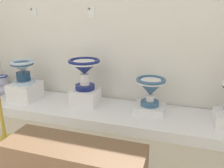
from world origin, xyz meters
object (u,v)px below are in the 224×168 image
(plinth_block_tall_cobalt, at_px, (85,97))
(plinth_block_central_ornate, at_px, (149,108))
(plinth_block_pale_glazed, at_px, (25,91))
(antique_toilet_tall_cobalt, at_px, (84,68))
(decorative_vase_spare, at_px, (4,89))
(antique_toilet_pale_glazed, at_px, (23,69))
(museum_bench, at_px, (74,167))
(info_placard_first, at_px, (34,12))
(info_placard_second, at_px, (91,12))
(stanchion_post_near_left, at_px, (1,113))
(antique_toilet_central_ornate, at_px, (151,87))

(plinth_block_tall_cobalt, relative_size, plinth_block_central_ornate, 0.95)
(plinth_block_pale_glazed, relative_size, antique_toilet_tall_cobalt, 0.93)
(plinth_block_pale_glazed, distance_m, antique_toilet_tall_cobalt, 1.01)
(plinth_block_pale_glazed, bearing_deg, decorative_vase_spare, 161.42)
(antique_toilet_pale_glazed, distance_m, museum_bench, 1.95)
(decorative_vase_spare, height_order, museum_bench, museum_bench)
(info_placard_first, bearing_deg, plinth_block_tall_cobalt, -19.83)
(plinth_block_tall_cobalt, bearing_deg, plinth_block_central_ornate, 1.40)
(plinth_block_central_ornate, height_order, museum_bench, museum_bench)
(plinth_block_tall_cobalt, xyz_separation_m, antique_toilet_tall_cobalt, (0.00, 0.00, 0.40))
(plinth_block_pale_glazed, distance_m, info_placard_second, 1.49)
(stanchion_post_near_left, bearing_deg, plinth_block_tall_cobalt, 59.68)
(antique_toilet_tall_cobalt, bearing_deg, decorative_vase_spare, 175.62)
(antique_toilet_tall_cobalt, height_order, museum_bench, antique_toilet_tall_cobalt)
(info_placard_second, distance_m, stanchion_post_near_left, 1.73)
(plinth_block_pale_glazed, relative_size, info_placard_first, 3.24)
(plinth_block_pale_glazed, distance_m, antique_toilet_central_ornate, 1.83)
(antique_toilet_pale_glazed, distance_m, plinth_block_tall_cobalt, 0.99)
(antique_toilet_pale_glazed, bearing_deg, info_placard_first, 93.97)
(antique_toilet_central_ornate, distance_m, info_placard_first, 2.08)
(plinth_block_pale_glazed, bearing_deg, museum_bench, -41.64)
(decorative_vase_spare, bearing_deg, stanchion_post_near_left, -48.05)
(antique_toilet_pale_glazed, bearing_deg, decorative_vase_spare, 161.42)
(plinth_block_pale_glazed, height_order, info_placard_first, info_placard_first)
(antique_toilet_central_ornate, bearing_deg, decorative_vase_spare, 177.76)
(plinth_block_tall_cobalt, height_order, antique_toilet_central_ornate, antique_toilet_central_ornate)
(plinth_block_pale_glazed, height_order, plinth_block_tall_cobalt, plinth_block_pale_glazed)
(plinth_block_pale_glazed, xyz_separation_m, antique_toilet_pale_glazed, (0.00, 0.00, 0.33))
(decorative_vase_spare, distance_m, stanchion_post_near_left, 1.44)
(plinth_block_pale_glazed, height_order, decorative_vase_spare, decorative_vase_spare)
(info_placard_first, xyz_separation_m, info_placard_second, (0.94, 0.00, -0.01))
(antique_toilet_pale_glazed, height_order, antique_toilet_tall_cobalt, antique_toilet_tall_cobalt)
(museum_bench, bearing_deg, info_placard_second, 107.18)
(antique_toilet_pale_glazed, height_order, decorative_vase_spare, antique_toilet_pale_glazed)
(antique_toilet_pale_glazed, bearing_deg, plinth_block_tall_cobalt, 4.89)
(plinth_block_central_ornate, xyz_separation_m, stanchion_post_near_left, (-1.44, -0.97, 0.17))
(museum_bench, bearing_deg, antique_toilet_pale_glazed, 138.36)
(antique_toilet_central_ornate, distance_m, decorative_vase_spare, 2.42)
(plinth_block_pale_glazed, distance_m, plinth_block_tall_cobalt, 0.93)
(antique_toilet_central_ornate, bearing_deg, info_placard_second, 160.39)
(plinth_block_central_ornate, height_order, antique_toilet_central_ornate, antique_toilet_central_ornate)
(plinth_block_tall_cobalt, height_order, plinth_block_central_ornate, plinth_block_tall_cobalt)
(antique_toilet_pale_glazed, bearing_deg, museum_bench, -41.64)
(plinth_block_pale_glazed, xyz_separation_m, plinth_block_tall_cobalt, (0.93, 0.08, -0.01))
(plinth_block_central_ornate, bearing_deg, museum_bench, -105.56)
(plinth_block_tall_cobalt, distance_m, decorative_vase_spare, 1.51)
(plinth_block_central_ornate, bearing_deg, plinth_block_tall_cobalt, -178.60)
(antique_toilet_central_ornate, bearing_deg, antique_toilet_tall_cobalt, -178.60)
(plinth_block_central_ornate, xyz_separation_m, info_placard_second, (-0.91, 0.32, 1.19))
(plinth_block_central_ornate, relative_size, stanchion_post_near_left, 0.37)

